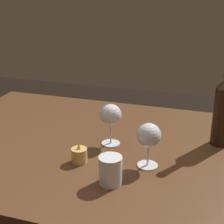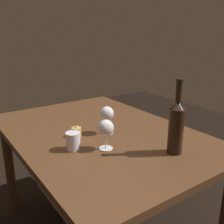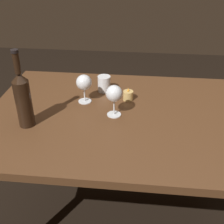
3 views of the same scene
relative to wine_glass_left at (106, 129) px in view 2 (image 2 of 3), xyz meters
name	(u,v)px [view 2 (image 2 of 3)]	position (x,y,z in m)	size (l,w,h in m)	color
dining_table	(100,146)	(0.21, -0.10, -0.19)	(1.30, 0.90, 0.74)	#56351E
wine_glass_left	(106,129)	(0.00, 0.00, 0.00)	(0.08, 0.08, 0.15)	white
wine_glass_right	(107,114)	(0.16, -0.11, 0.01)	(0.08, 0.08, 0.15)	white
wine_bottle	(176,126)	(-0.21, -0.24, 0.03)	(0.07, 0.07, 0.34)	black
water_tumbler	(73,142)	(0.08, 0.13, -0.06)	(0.07, 0.07, 0.08)	white
votive_candle	(76,132)	(0.22, 0.04, -0.08)	(0.05, 0.05, 0.07)	#DBB266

